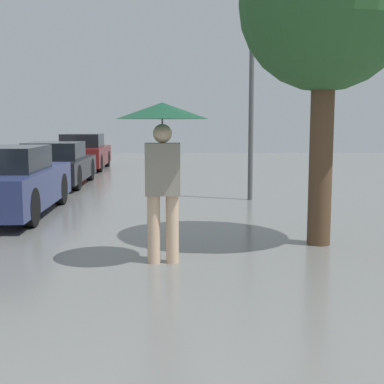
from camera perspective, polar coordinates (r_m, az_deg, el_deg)
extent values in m
cylinder|color=beige|center=(6.61, -4.10, -3.98)|extent=(0.16, 0.16, 0.85)
cylinder|color=beige|center=(6.60, -2.11, -3.97)|extent=(0.16, 0.16, 0.85)
cube|color=gray|center=(6.50, -3.15, 2.44)|extent=(0.42, 0.25, 0.63)
sphere|color=beige|center=(6.48, -3.18, 6.25)|extent=(0.23, 0.23, 0.23)
cylinder|color=#515456|center=(6.48, -3.17, 4.83)|extent=(0.02, 0.02, 0.67)
cone|color=#14472D|center=(6.48, -3.20, 8.66)|extent=(1.11, 1.11, 0.19)
cube|color=navy|center=(10.65, -19.13, 0.46)|extent=(1.66, 4.08, 0.67)
cube|color=black|center=(10.40, -19.57, 3.37)|extent=(1.41, 1.84, 0.45)
cylinder|color=black|center=(11.71, -13.84, 0.33)|extent=(0.18, 0.66, 0.66)
cylinder|color=black|center=(9.26, -16.84, -1.59)|extent=(0.18, 0.66, 0.66)
cube|color=black|center=(15.38, -14.26, 2.43)|extent=(1.67, 3.97, 0.56)
cube|color=black|center=(15.15, -14.47, 4.29)|extent=(1.42, 1.78, 0.46)
cylinder|color=black|center=(16.75, -15.93, 2.32)|extent=(0.18, 0.66, 0.66)
cylinder|color=black|center=(16.47, -10.82, 2.39)|extent=(0.18, 0.66, 0.66)
cylinder|color=black|center=(14.37, -18.16, 1.45)|extent=(0.18, 0.66, 0.66)
cylinder|color=black|center=(14.05, -12.22, 1.52)|extent=(0.18, 0.66, 0.66)
cube|color=maroon|center=(20.47, -11.48, 3.81)|extent=(1.63, 3.89, 0.67)
cube|color=black|center=(20.25, -11.60, 5.41)|extent=(1.39, 1.75, 0.49)
cylinder|color=black|center=(21.79, -12.90, 3.47)|extent=(0.18, 0.62, 0.62)
cylinder|color=black|center=(21.58, -9.04, 3.53)|extent=(0.18, 0.62, 0.62)
cylinder|color=black|center=(19.43, -14.15, 2.98)|extent=(0.18, 0.62, 0.62)
cylinder|color=black|center=(19.19, -9.84, 3.04)|extent=(0.18, 0.62, 0.62)
cylinder|color=brown|center=(7.72, 13.61, 4.34)|extent=(0.33, 0.33, 2.68)
sphere|color=#2D5B2D|center=(7.88, 14.07, 18.96)|extent=(2.37, 2.37, 2.37)
cylinder|color=#515456|center=(12.05, 6.34, 9.38)|extent=(0.11, 0.11, 4.31)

